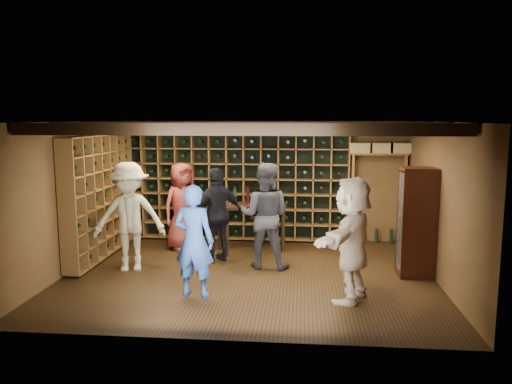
# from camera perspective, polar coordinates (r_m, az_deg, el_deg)

# --- Properties ---
(ground) EXTENTS (6.00, 6.00, 0.00)m
(ground) POSITION_cam_1_polar(r_m,az_deg,el_deg) (8.37, -0.83, -9.38)
(ground) COLOR black
(ground) RESTS_ON ground
(room_shell) EXTENTS (6.00, 6.00, 6.00)m
(room_shell) POSITION_cam_1_polar(r_m,az_deg,el_deg) (8.02, -0.83, 7.44)
(room_shell) COLOR #4E361B
(room_shell) RESTS_ON ground
(wine_rack_back) EXTENTS (4.65, 0.30, 2.20)m
(wine_rack_back) POSITION_cam_1_polar(r_m,az_deg,el_deg) (10.44, -2.34, 0.67)
(wine_rack_back) COLOR brown
(wine_rack_back) RESTS_ON ground
(wine_rack_left) EXTENTS (0.30, 2.65, 2.20)m
(wine_rack_left) POSITION_cam_1_polar(r_m,az_deg,el_deg) (9.60, -17.35, -0.40)
(wine_rack_left) COLOR brown
(wine_rack_left) RESTS_ON ground
(crate_shelf) EXTENTS (1.20, 0.32, 2.07)m
(crate_shelf) POSITION_cam_1_polar(r_m,az_deg,el_deg) (10.40, 13.89, 2.72)
(crate_shelf) COLOR brown
(crate_shelf) RESTS_ON ground
(display_cabinet) EXTENTS (0.55, 0.50, 1.75)m
(display_cabinet) POSITION_cam_1_polar(r_m,az_deg,el_deg) (8.50, 17.85, -3.54)
(display_cabinet) COLOR black
(display_cabinet) RESTS_ON ground
(man_blue_shirt) EXTENTS (0.66, 0.49, 1.63)m
(man_blue_shirt) POSITION_cam_1_polar(r_m,az_deg,el_deg) (7.24, -7.10, -5.56)
(man_blue_shirt) COLOR navy
(man_blue_shirt) RESTS_ON ground
(man_grey_suit) EXTENTS (0.96, 0.79, 1.81)m
(man_grey_suit) POSITION_cam_1_polar(r_m,az_deg,el_deg) (8.55, 1.02, -2.71)
(man_grey_suit) COLOR black
(man_grey_suit) RESTS_ON ground
(guest_red_floral) EXTENTS (0.97, 0.98, 1.71)m
(guest_red_floral) POSITION_cam_1_polar(r_m,az_deg,el_deg) (9.84, -8.41, -1.62)
(guest_red_floral) COLOR maroon
(guest_red_floral) RESTS_ON ground
(guest_woman_black) EXTENTS (1.04, 0.93, 1.70)m
(guest_woman_black) POSITION_cam_1_polar(r_m,az_deg,el_deg) (8.93, -4.42, -2.63)
(guest_woman_black) COLOR black
(guest_woman_black) RESTS_ON ground
(guest_khaki) EXTENTS (1.31, 0.92, 1.84)m
(guest_khaki) POSITION_cam_1_polar(r_m,az_deg,el_deg) (8.66, -14.27, -2.76)
(guest_khaki) COLOR gray
(guest_khaki) RESTS_ON ground
(guest_beige) EXTENTS (1.15, 1.71, 1.76)m
(guest_beige) POSITION_cam_1_polar(r_m,az_deg,el_deg) (7.14, 10.91, -5.30)
(guest_beige) COLOR tan
(guest_beige) RESTS_ON ground
(tasting_table) EXTENTS (1.37, 1.06, 1.21)m
(tasting_table) POSITION_cam_1_polar(r_m,az_deg,el_deg) (9.63, -0.58, -2.02)
(tasting_table) COLOR black
(tasting_table) RESTS_ON ground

